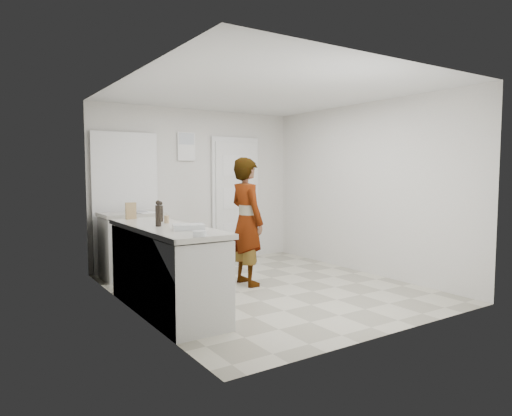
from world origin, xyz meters
TOP-DOWN VIEW (x-y plane):
  - ground at (0.00, 0.00)m, footprint 4.00×4.00m
  - room_shell at (-0.17, 1.95)m, footprint 4.00×4.00m
  - main_counter at (-1.45, -0.20)m, footprint 0.64×1.96m
  - side_counter at (-1.25, 1.55)m, footprint 0.84×0.61m
  - person at (-0.10, 0.32)m, footprint 0.41×0.62m
  - cake_mix_box at (-1.53, 0.68)m, footprint 0.13×0.07m
  - spice_jar at (-1.34, 0.03)m, footprint 0.06×0.06m
  - oil_cruet_a at (-1.34, 0.21)m, footprint 0.06×0.06m
  - oil_cruet_b at (-1.53, -0.20)m, footprint 0.06×0.06m
  - baking_dish at (-1.38, -0.62)m, footprint 0.36×0.31m
  - egg_bowl at (-1.49, -1.10)m, footprint 0.12×0.12m
  - papers at (-1.11, 1.44)m, footprint 0.33×0.39m

SIDE VIEW (x-z plane):
  - ground at x=0.00m, z-range 0.00..0.00m
  - main_counter at x=-1.45m, z-range -0.04..0.89m
  - side_counter at x=-1.25m, z-range -0.03..0.89m
  - person at x=-0.10m, z-range 0.00..1.68m
  - papers at x=-1.11m, z-range 0.93..0.94m
  - egg_bowl at x=-1.49m, z-range 0.92..0.97m
  - baking_dish at x=-1.38m, z-range 0.92..0.98m
  - spice_jar at x=-1.34m, z-range 0.93..1.01m
  - room_shell at x=-0.17m, z-range -0.98..3.02m
  - cake_mix_box at x=-1.53m, z-range 0.93..1.13m
  - oil_cruet_a at x=-1.34m, z-range 0.92..1.16m
  - oil_cruet_b at x=-1.53m, z-range 0.92..1.20m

